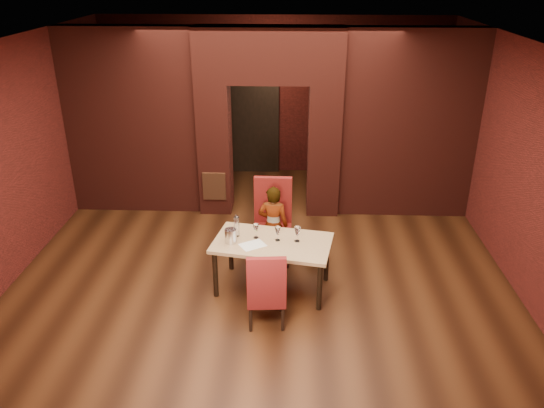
{
  "coord_description": "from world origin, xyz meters",
  "views": [
    {
      "loc": [
        0.42,
        -6.79,
        4.11
      ],
      "look_at": [
        0.13,
        0.0,
        1.01
      ],
      "focal_mm": 35.0,
      "sensor_mm": 36.0,
      "label": 1
    }
  ],
  "objects_px": {
    "dining_table": "(272,265)",
    "person_seated": "(273,225)",
    "chair_far": "(272,222)",
    "wine_glass_b": "(278,234)",
    "water_bottle": "(237,226)",
    "potted_plant": "(313,248)",
    "wine_bucket": "(231,236)",
    "wine_glass_a": "(256,231)",
    "chair_near": "(266,286)",
    "wine_glass_c": "(297,234)"
  },
  "relations": [
    {
      "from": "chair_near",
      "to": "potted_plant",
      "type": "distance_m",
      "value": 1.66
    },
    {
      "from": "water_bottle",
      "to": "wine_glass_b",
      "type": "bearing_deg",
      "value": -10.61
    },
    {
      "from": "chair_far",
      "to": "wine_glass_a",
      "type": "relative_size",
      "value": 6.22
    },
    {
      "from": "wine_glass_a",
      "to": "wine_glass_b",
      "type": "xyz_separation_m",
      "value": [
        0.29,
        -0.06,
        -0.0
      ]
    },
    {
      "from": "chair_near",
      "to": "chair_far",
      "type": "bearing_deg",
      "value": -94.98
    },
    {
      "from": "dining_table",
      "to": "chair_far",
      "type": "distance_m",
      "value": 0.83
    },
    {
      "from": "chair_near",
      "to": "potted_plant",
      "type": "height_order",
      "value": "chair_near"
    },
    {
      "from": "dining_table",
      "to": "potted_plant",
      "type": "bearing_deg",
      "value": 62.34
    },
    {
      "from": "wine_glass_b",
      "to": "chair_far",
      "type": "bearing_deg",
      "value": 97.99
    },
    {
      "from": "wine_glass_b",
      "to": "wine_glass_c",
      "type": "relative_size",
      "value": 0.94
    },
    {
      "from": "wine_glass_b",
      "to": "potted_plant",
      "type": "relative_size",
      "value": 0.46
    },
    {
      "from": "wine_bucket",
      "to": "wine_glass_a",
      "type": "bearing_deg",
      "value": 23.79
    },
    {
      "from": "wine_glass_c",
      "to": "wine_bucket",
      "type": "height_order",
      "value": "wine_glass_c"
    },
    {
      "from": "chair_near",
      "to": "person_seated",
      "type": "bearing_deg",
      "value": -95.7
    },
    {
      "from": "wine_glass_b",
      "to": "person_seated",
      "type": "bearing_deg",
      "value": 97.37
    },
    {
      "from": "dining_table",
      "to": "person_seated",
      "type": "relative_size",
      "value": 1.27
    },
    {
      "from": "chair_near",
      "to": "wine_glass_b",
      "type": "relative_size",
      "value": 5.17
    },
    {
      "from": "dining_table",
      "to": "water_bottle",
      "type": "xyz_separation_m",
      "value": [
        -0.49,
        0.14,
        0.52
      ]
    },
    {
      "from": "wine_glass_b",
      "to": "wine_glass_c",
      "type": "height_order",
      "value": "wine_glass_c"
    },
    {
      "from": "wine_bucket",
      "to": "chair_far",
      "type": "bearing_deg",
      "value": 58.34
    },
    {
      "from": "wine_glass_c",
      "to": "water_bottle",
      "type": "xyz_separation_m",
      "value": [
        -0.82,
        0.12,
        0.05
      ]
    },
    {
      "from": "dining_table",
      "to": "wine_glass_a",
      "type": "xyz_separation_m",
      "value": [
        -0.23,
        0.1,
        0.46
      ]
    },
    {
      "from": "wine_glass_b",
      "to": "potted_plant",
      "type": "distance_m",
      "value": 1.07
    },
    {
      "from": "person_seated",
      "to": "wine_glass_c",
      "type": "distance_m",
      "value": 0.8
    },
    {
      "from": "water_bottle",
      "to": "wine_glass_c",
      "type": "bearing_deg",
      "value": -8.24
    },
    {
      "from": "chair_far",
      "to": "wine_bucket",
      "type": "relative_size",
      "value": 6.42
    },
    {
      "from": "person_seated",
      "to": "water_bottle",
      "type": "height_order",
      "value": "person_seated"
    },
    {
      "from": "person_seated",
      "to": "wine_glass_a",
      "type": "bearing_deg",
      "value": 79.16
    },
    {
      "from": "chair_far",
      "to": "potted_plant",
      "type": "xyz_separation_m",
      "value": [
        0.62,
        -0.03,
        -0.4
      ]
    },
    {
      "from": "chair_near",
      "to": "dining_table",
      "type": "bearing_deg",
      "value": -98.08
    },
    {
      "from": "wine_glass_c",
      "to": "potted_plant",
      "type": "height_order",
      "value": "wine_glass_c"
    },
    {
      "from": "wine_glass_c",
      "to": "chair_far",
      "type": "bearing_deg",
      "value": 115.57
    },
    {
      "from": "wine_glass_a",
      "to": "person_seated",
      "type": "bearing_deg",
      "value": 71.37
    },
    {
      "from": "person_seated",
      "to": "wine_glass_b",
      "type": "height_order",
      "value": "person_seated"
    },
    {
      "from": "potted_plant",
      "to": "wine_glass_b",
      "type": "bearing_deg",
      "value": -125.67
    },
    {
      "from": "chair_near",
      "to": "water_bottle",
      "type": "bearing_deg",
      "value": -68.3
    },
    {
      "from": "wine_glass_b",
      "to": "potted_plant",
      "type": "xyz_separation_m",
      "value": [
        0.52,
        0.72,
        -0.61
      ]
    },
    {
      "from": "person_seated",
      "to": "wine_glass_b",
      "type": "distance_m",
      "value": 0.71
    },
    {
      "from": "dining_table",
      "to": "chair_near",
      "type": "bearing_deg",
      "value": -83.28
    },
    {
      "from": "wine_bucket",
      "to": "person_seated",
      "type": "bearing_deg",
      "value": 54.92
    },
    {
      "from": "person_seated",
      "to": "wine_glass_b",
      "type": "xyz_separation_m",
      "value": [
        0.09,
        -0.67,
        0.22
      ]
    },
    {
      "from": "person_seated",
      "to": "water_bottle",
      "type": "distance_m",
      "value": 0.79
    },
    {
      "from": "wine_glass_b",
      "to": "potted_plant",
      "type": "bearing_deg",
      "value": 54.33
    },
    {
      "from": "wine_glass_a",
      "to": "chair_near",
      "type": "bearing_deg",
      "value": -78.01
    },
    {
      "from": "chair_far",
      "to": "wine_glass_b",
      "type": "xyz_separation_m",
      "value": [
        0.11,
        -0.75,
        0.2
      ]
    },
    {
      "from": "wine_glass_a",
      "to": "water_bottle",
      "type": "relative_size",
      "value": 0.66
    },
    {
      "from": "dining_table",
      "to": "wine_bucket",
      "type": "bearing_deg",
      "value": -164.97
    },
    {
      "from": "dining_table",
      "to": "wine_glass_c",
      "type": "height_order",
      "value": "wine_glass_c"
    },
    {
      "from": "dining_table",
      "to": "chair_near",
      "type": "height_order",
      "value": "chair_near"
    },
    {
      "from": "wine_glass_a",
      "to": "wine_glass_c",
      "type": "height_order",
      "value": "wine_glass_c"
    }
  ]
}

